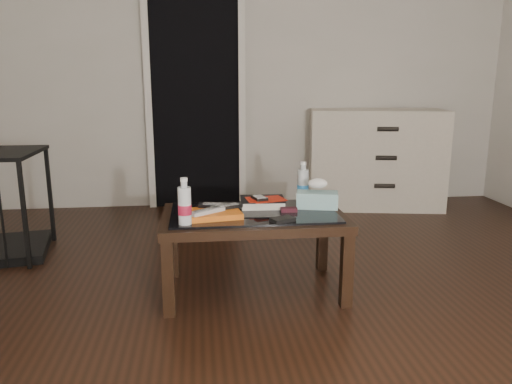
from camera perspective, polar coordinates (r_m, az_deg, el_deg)
ground at (r=2.49m, az=3.27°, el=-15.44°), size 5.00×5.00×0.00m
doorway at (r=4.62m, az=-6.93°, el=10.91°), size 0.90×0.08×2.07m
coffee_table at (r=2.76m, az=-0.28°, el=-3.57°), size 1.00×0.60×0.46m
dresser at (r=4.73m, az=13.49°, el=3.71°), size 1.27×0.70×0.90m
magazines at (r=2.66m, az=-4.88°, el=-2.49°), size 0.31×0.25×0.03m
remote_silver at (r=2.62m, az=-5.58°, el=-2.17°), size 0.19×0.16×0.02m
remote_black_front at (r=2.69m, az=-3.61°, el=-1.70°), size 0.20×0.13×0.02m
remote_black_back at (r=2.73m, az=-4.49°, el=-1.53°), size 0.21×0.09×0.02m
textbook at (r=2.86m, az=0.74°, el=-1.18°), size 0.26×0.21×0.05m
dvd_mailers at (r=2.83m, az=0.87°, el=-0.79°), size 0.20×0.15×0.01m
ipod at (r=2.81m, az=0.40°, el=-0.67°), size 0.09×0.12×0.02m
flip_phone at (r=2.75m, az=3.77°, el=-2.02°), size 0.09×0.05×0.02m
wallet at (r=2.57m, az=3.06°, el=-3.16°), size 0.14×0.11×0.02m
water_bottle_left at (r=2.51m, az=-8.17°, el=-1.04°), size 0.08×0.08×0.24m
water_bottle_right at (r=2.97m, az=5.39°, el=1.19°), size 0.08×0.08×0.24m
tissue_box at (r=2.84m, az=7.00°, el=-0.89°), size 0.25×0.17×0.09m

